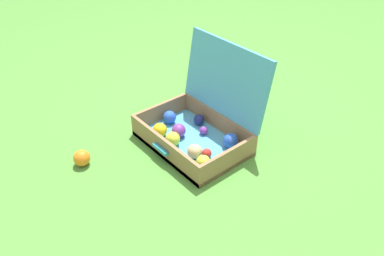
{
  "coord_description": "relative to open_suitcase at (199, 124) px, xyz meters",
  "views": [
    {
      "loc": [
        1.21,
        -1.14,
        1.27
      ],
      "look_at": [
        -0.06,
        -0.08,
        0.11
      ],
      "focal_mm": 36.52,
      "sensor_mm": 36.0,
      "label": 1
    }
  ],
  "objects": [
    {
      "name": "open_suitcase",
      "position": [
        0.0,
        0.0,
        0.0
      ],
      "size": [
        0.57,
        0.48,
        0.51
      ],
      "color": "#4799C6",
      "rests_on": "ground"
    },
    {
      "name": "ground_plane",
      "position": [
        0.06,
        0.03,
        -0.11
      ],
      "size": [
        16.0,
        16.0,
        0.0
      ],
      "primitive_type": "plane",
      "color": "#4C8C38"
    },
    {
      "name": "stray_ball_on_grass",
      "position": [
        -0.22,
        -0.58,
        -0.07
      ],
      "size": [
        0.08,
        0.08,
        0.08
      ],
      "primitive_type": "sphere",
      "color": "orange",
      "rests_on": "ground"
    }
  ]
}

